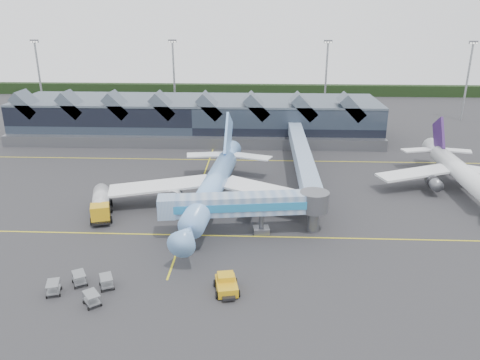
{
  "coord_description": "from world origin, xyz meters",
  "views": [
    {
      "loc": [
        10.96,
        -68.24,
        30.65
      ],
      "look_at": [
        7.83,
        1.84,
        5.0
      ],
      "focal_mm": 35.0,
      "sensor_mm": 36.0,
      "label": 1
    }
  ],
  "objects_px": {
    "regional_jet": "(459,171)",
    "main_airliner": "(214,185)",
    "jet_bridge": "(255,205)",
    "fuel_truck": "(101,202)",
    "pushback_tug": "(226,285)"
  },
  "relations": [
    {
      "from": "regional_jet",
      "to": "jet_bridge",
      "type": "bearing_deg",
      "value": -151.5
    },
    {
      "from": "fuel_truck",
      "to": "main_airliner",
      "type": "bearing_deg",
      "value": -4.44
    },
    {
      "from": "regional_jet",
      "to": "pushback_tug",
      "type": "bearing_deg",
      "value": -138.43
    },
    {
      "from": "fuel_truck",
      "to": "pushback_tug",
      "type": "relative_size",
      "value": 2.38
    },
    {
      "from": "regional_jet",
      "to": "fuel_truck",
      "type": "relative_size",
      "value": 2.97
    },
    {
      "from": "jet_bridge",
      "to": "pushback_tug",
      "type": "relative_size",
      "value": 5.34
    },
    {
      "from": "regional_jet",
      "to": "pushback_tug",
      "type": "distance_m",
      "value": 52.32
    },
    {
      "from": "regional_jet",
      "to": "main_airliner",
      "type": "bearing_deg",
      "value": -166.69
    },
    {
      "from": "jet_bridge",
      "to": "fuel_truck",
      "type": "bearing_deg",
      "value": 158.98
    },
    {
      "from": "main_airliner",
      "to": "fuel_truck",
      "type": "relative_size",
      "value": 3.76
    },
    {
      "from": "jet_bridge",
      "to": "pushback_tug",
      "type": "distance_m",
      "value": 15.74
    },
    {
      "from": "main_airliner",
      "to": "pushback_tug",
      "type": "bearing_deg",
      "value": -75.87
    },
    {
      "from": "fuel_truck",
      "to": "pushback_tug",
      "type": "bearing_deg",
      "value": -60.87
    },
    {
      "from": "regional_jet",
      "to": "jet_bridge",
      "type": "xyz_separation_m",
      "value": [
        -36.26,
        -19.46,
        0.93
      ]
    },
    {
      "from": "main_airliner",
      "to": "jet_bridge",
      "type": "xyz_separation_m",
      "value": [
        6.8,
        -9.5,
        0.6
      ]
    }
  ]
}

